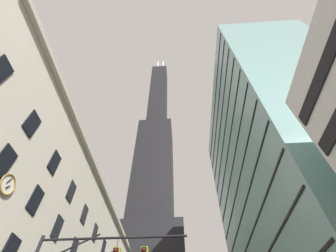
% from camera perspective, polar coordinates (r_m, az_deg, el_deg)
% --- Properties ---
extents(dark_skyscraper, '(25.85, 25.85, 199.01)m').
position_cam_1_polar(dark_skyscraper, '(105.41, -3.86, -16.77)').
color(dark_skyscraper, black).
rests_on(dark_skyscraper, ground).
extents(glass_office_midrise, '(16.80, 37.72, 52.05)m').
position_cam_1_polar(glass_office_midrise, '(45.31, 26.80, -11.85)').
color(glass_office_midrise, gray).
rests_on(glass_office_midrise, ground).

